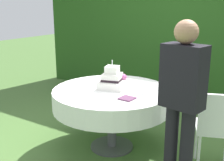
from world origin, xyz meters
TOP-DOWN VIEW (x-y plane):
  - ground_plane at (0.00, 0.00)m, footprint 20.00×20.00m
  - foliage_hedge at (0.00, 2.33)m, footprint 5.78×0.51m
  - cake_table at (0.00, 0.00)m, footprint 1.39×1.39m
  - wedding_cake at (-0.02, 0.05)m, footprint 0.37×0.37m
  - serving_plate_near at (-0.31, 0.46)m, footprint 0.13×0.13m
  - serving_plate_far at (0.34, 0.38)m, footprint 0.11×0.11m
  - serving_plate_left at (0.39, 0.08)m, footprint 0.14×0.14m
  - serving_plate_right at (0.45, 0.28)m, footprint 0.11×0.11m
  - napkin_stack at (0.32, -0.20)m, footprint 0.16×0.16m
  - garden_chair at (1.19, 0.12)m, footprint 0.52×0.52m
  - standing_person at (0.98, -0.41)m, footprint 0.39×0.27m

SIDE VIEW (x-z plane):
  - ground_plane at x=0.00m, z-range 0.00..0.00m
  - garden_chair at x=1.19m, z-range 0.10..0.99m
  - cake_table at x=0.00m, z-range 0.26..1.00m
  - serving_plate_near at x=-0.31m, z-range 0.75..0.76m
  - serving_plate_far at x=0.34m, z-range 0.75..0.76m
  - serving_plate_left at x=0.39m, z-range 0.75..0.76m
  - serving_plate_right at x=0.45m, z-range 0.75..0.76m
  - napkin_stack at x=0.32m, z-range 0.75..0.76m
  - wedding_cake at x=-0.02m, z-range 0.67..1.01m
  - standing_person at x=0.98m, z-range 0.13..1.73m
  - foliage_hedge at x=0.00m, z-range 0.00..2.82m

